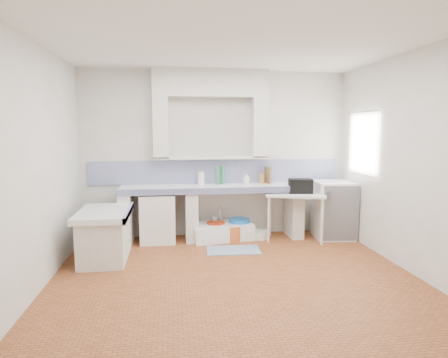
{
  "coord_description": "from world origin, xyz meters",
  "views": [
    {
      "loc": [
        -0.74,
        -4.51,
        1.82
      ],
      "look_at": [
        0.0,
        1.0,
        1.1
      ],
      "focal_mm": 30.71,
      "sensor_mm": 36.0,
      "label": 1
    }
  ],
  "objects": [
    {
      "name": "floor",
      "position": [
        0.0,
        0.0,
        0.0
      ],
      "size": [
        4.5,
        4.5,
        0.0
      ],
      "primitive_type": "plane",
      "color": "#964F28",
      "rests_on": "ground"
    },
    {
      "name": "ceiling",
      "position": [
        0.0,
        0.0,
        2.8
      ],
      "size": [
        4.5,
        4.5,
        0.0
      ],
      "primitive_type": "plane",
      "rotation": [
        3.14,
        0.0,
        0.0
      ],
      "color": "silver",
      "rests_on": "ground"
    },
    {
      "name": "wall_back",
      "position": [
        0.0,
        2.0,
        1.4
      ],
      "size": [
        4.5,
        0.0,
        4.5
      ],
      "primitive_type": "plane",
      "rotation": [
        1.57,
        0.0,
        0.0
      ],
      "color": "silver",
      "rests_on": "ground"
    },
    {
      "name": "wall_front",
      "position": [
        0.0,
        -2.0,
        1.4
      ],
      "size": [
        4.5,
        0.0,
        4.5
      ],
      "primitive_type": "plane",
      "rotation": [
        -1.57,
        0.0,
        0.0
      ],
      "color": "silver",
      "rests_on": "ground"
    },
    {
      "name": "wall_left",
      "position": [
        -2.25,
        0.0,
        1.4
      ],
      "size": [
        0.0,
        4.5,
        4.5
      ],
      "primitive_type": "plane",
      "rotation": [
        1.57,
        0.0,
        1.57
      ],
      "color": "silver",
      "rests_on": "ground"
    },
    {
      "name": "wall_right",
      "position": [
        2.25,
        0.0,
        1.4
      ],
      "size": [
        0.0,
        4.5,
        4.5
      ],
      "primitive_type": "plane",
      "rotation": [
        1.57,
        0.0,
        -1.57
      ],
      "color": "silver",
      "rests_on": "ground"
    },
    {
      "name": "alcove_mass",
      "position": [
        -0.1,
        1.88,
        2.58
      ],
      "size": [
        1.9,
        0.25,
        0.45
      ],
      "primitive_type": "cube",
      "color": "silver",
      "rests_on": "ground"
    },
    {
      "name": "window_frame",
      "position": [
        2.42,
        1.2,
        1.6
      ],
      "size": [
        0.35,
        0.86,
        1.06
      ],
      "primitive_type": "cube",
      "color": "#371E11",
      "rests_on": "ground"
    },
    {
      "name": "lace_valance",
      "position": [
        2.28,
        1.2,
        1.98
      ],
      "size": [
        0.01,
        0.84,
        0.24
      ],
      "primitive_type": "cube",
      "color": "white",
      "rests_on": "ground"
    },
    {
      "name": "counter_slab",
      "position": [
        -0.1,
        1.7,
        0.86
      ],
      "size": [
        3.0,
        0.6,
        0.08
      ],
      "primitive_type": "cube",
      "color": "white",
      "rests_on": "ground"
    },
    {
      "name": "counter_lip",
      "position": [
        -0.1,
        1.42,
        0.86
      ],
      "size": [
        3.0,
        0.04,
        0.1
      ],
      "primitive_type": "cube",
      "color": "navy",
      "rests_on": "ground"
    },
    {
      "name": "counter_pier_left",
      "position": [
        -1.5,
        1.7,
        0.41
      ],
      "size": [
        0.2,
        0.55,
        0.82
      ],
      "primitive_type": "cube",
      "color": "silver",
      "rests_on": "ground"
    },
    {
      "name": "counter_pier_mid",
      "position": [
        -0.45,
        1.7,
        0.41
      ],
      "size": [
        0.2,
        0.55,
        0.82
      ],
      "primitive_type": "cube",
      "color": "silver",
      "rests_on": "ground"
    },
    {
      "name": "counter_pier_right",
      "position": [
        1.3,
        1.7,
        0.41
      ],
      "size": [
        0.2,
        0.55,
        0.82
      ],
      "primitive_type": "cube",
      "color": "silver",
      "rests_on": "ground"
    },
    {
      "name": "peninsula_top",
      "position": [
        -1.7,
        0.9,
        0.66
      ],
      "size": [
        0.7,
        1.1,
        0.08
      ],
      "primitive_type": "cube",
      "color": "white",
      "rests_on": "ground"
    },
    {
      "name": "peninsula_base",
      "position": [
        -1.7,
        0.9,
        0.31
      ],
      "size": [
        0.6,
        1.0,
        0.62
      ],
      "primitive_type": "cube",
      "color": "silver",
      "rests_on": "ground"
    },
    {
      "name": "peninsula_lip",
      "position": [
        -1.37,
        0.9,
        0.66
      ],
      "size": [
        0.04,
        1.1,
        0.1
      ],
      "primitive_type": "cube",
      "color": "navy",
      "rests_on": "ground"
    },
    {
      "name": "backsplash",
      "position": [
        0.0,
        1.99,
        1.1
      ],
      "size": [
        4.27,
        0.03,
        0.4
      ],
      "primitive_type": "cube",
      "color": "navy",
      "rests_on": "ground"
    },
    {
      "name": "stove",
      "position": [
        -0.99,
        1.68,
        0.39
      ],
      "size": [
        0.56,
        0.54,
        0.79
      ],
      "primitive_type": "cube",
      "rotation": [
        0.0,
        0.0,
        0.0
      ],
      "color": "white",
      "rests_on": "ground"
    },
    {
      "name": "sink",
      "position": [
        0.05,
        1.66,
        0.12
      ],
      "size": [
        1.07,
        0.69,
        0.24
      ],
      "primitive_type": "cube",
      "rotation": [
        0.0,
        0.0,
        0.16
      ],
      "color": "white",
      "rests_on": "ground"
    },
    {
      "name": "side_table",
      "position": [
        1.25,
        1.46,
        0.39
      ],
      "size": [
        1.06,
        0.79,
        0.04
      ],
      "primitive_type": "cube",
      "rotation": [
        0.0,
        0.0,
        -0.31
      ],
      "color": "white",
      "rests_on": "ground"
    },
    {
      "name": "fridge",
      "position": [
        1.93,
        1.53,
        0.48
      ],
      "size": [
        0.67,
        0.67,
        0.95
      ],
      "primitive_type": "cube",
      "rotation": [
        0.0,
        0.0,
        -0.08
      ],
      "color": "white",
      "rests_on": "ground"
    },
    {
      "name": "bucket_red",
      "position": [
        -0.05,
        1.68,
        0.14
      ],
      "size": [
        0.32,
        0.32,
        0.29
      ],
      "primitive_type": "cylinder",
      "rotation": [
        0.0,
        0.0,
        -0.05
      ],
      "color": "#B22607",
      "rests_on": "ground"
    },
    {
      "name": "bucket_orange",
      "position": [
        0.22,
        1.53,
        0.13
      ],
      "size": [
        0.37,
        0.37,
        0.26
      ],
      "primitive_type": "cylinder",
      "rotation": [
        0.0,
        0.0,
        0.39
      ],
      "color": "orange",
      "rests_on": "ground"
    },
    {
      "name": "bucket_blue",
      "position": [
        0.35,
        1.7,
        0.16
      ],
      "size": [
        0.41,
        0.41,
        0.33
      ],
      "primitive_type": "cylinder",
      "rotation": [
        0.0,
        0.0,
        0.19
      ],
      "color": "blue",
      "rests_on": "ground"
    },
    {
      "name": "basin_white",
      "position": [
        0.67,
        1.63,
        0.06
      ],
      "size": [
        0.42,
        0.42,
        0.13
      ],
      "primitive_type": "cylinder",
      "rotation": [
        0.0,
        0.0,
        -0.33
      ],
      "color": "white",
      "rests_on": "ground"
    },
    {
      "name": "water_bottle_a",
      "position": [
        -0.04,
        1.85,
        0.17
      ],
      "size": [
        0.1,
        0.1,
        0.34
      ],
      "primitive_type": "cylinder",
      "rotation": [
        0.0,
        0.0,
        -0.08
      ],
      "color": "silver",
      "rests_on": "ground"
    },
    {
      "name": "water_bottle_b",
      "position": [
        0.28,
        1.85,
        0.14
      ],
      "size": [
        0.08,
        0.08,
        0.28
      ],
      "primitive_type": "cylinder",
      "rotation": [
        0.0,
        0.0,
        -0.0
      ],
      "color": "silver",
      "rests_on": "ground"
    },
    {
      "name": "black_bag",
      "position": [
        1.32,
        1.45,
        0.9
      ],
      "size": [
        0.39,
        0.26,
        0.23
      ],
      "primitive_type": "cube",
      "rotation": [
        0.0,
        0.0,
        -0.12
      ],
      "color": "black",
      "rests_on": "side_table"
    },
    {
      "name": "green_bottle_a",
      "position": [
        0.0,
        1.81,
        1.06
      ],
      "size": [
        0.08,
        0.08,
        0.31
      ],
      "primitive_type": "cylinder",
      "rotation": [
        0.0,
        0.0,
        0.29
      ],
      "color": "#307349",
      "rests_on": "counter_slab"
    },
    {
      "name": "green_bottle_b",
      "position": [
        0.09,
        1.85,
        1.06
      ],
      "size": [
        0.08,
        0.08,
        0.31
      ],
      "primitive_type": "cylinder",
      "rotation": [
        0.0,
        0.0,
        0.27
      ],
      "color": "#307349",
      "rests_on": "counter_slab"
    },
    {
      "name": "knife_block",
      "position": [
        0.77,
        1.85,
        0.99
      ],
      "size": [
        0.11,
        0.09,
        0.18
      ],
      "primitive_type": "cube",
      "rotation": [
        0.0,
        0.0,
        -0.28
      ],
      "color": "olive",
      "rests_on": "counter_slab"
    },
    {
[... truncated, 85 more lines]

